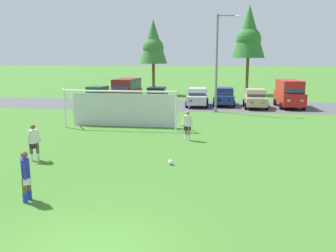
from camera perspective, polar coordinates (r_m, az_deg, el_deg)
The scene contains 17 objects.
ground_plane at distance 23.03m, azimuth 0.60°, elevation -0.51°, with size 400.00×400.00×0.00m, color #3D7028.
parking_lot_strip at distance 34.86m, azimuth 3.19°, elevation 3.32°, with size 52.00×8.40×0.01m, color #4C4C51.
soccer_ball at distance 15.40m, azimuth 0.40°, elevation -5.79°, with size 0.22×0.22×0.22m.
soccer_goal at distance 23.82m, azimuth -7.29°, elevation 2.93°, with size 7.44×1.95×2.57m.
player_striker_near at distance 19.81m, azimuth 3.13°, elevation 0.05°, with size 0.72×0.32×1.64m.
player_midfield_center at distance 16.91m, azimuth -20.59°, elevation -2.49°, with size 0.44×0.68×1.64m.
player_defender_far at distance 12.26m, azimuth -21.71°, elevation -7.47°, with size 0.42×0.70×1.64m.
parked_car_slot_far_left at distance 36.87m, azimuth -11.21°, elevation 4.90°, with size 2.22×4.29×1.72m.
parked_car_slot_left at distance 35.72m, azimuth -6.61°, elevation 5.61°, with size 2.41×4.91×2.52m.
parked_car_slot_center_left at distance 34.92m, azimuth -1.82°, elevation 4.79°, with size 2.18×4.27×1.72m.
parked_car_slot_center at distance 34.16m, azimuth 4.71°, elevation 4.62°, with size 2.07×4.22×1.72m.
parked_car_slot_center_right at distance 35.00m, azimuth 8.89°, elevation 4.68°, with size 2.09×4.23×1.72m.
parked_car_slot_right at distance 33.85m, azimuth 13.74°, elevation 4.30°, with size 2.05×4.21×1.72m.
parked_car_slot_far_right at distance 35.00m, azimuth 18.77°, elevation 5.00°, with size 2.32×4.86×2.52m.
tree_left_edge at distance 45.24m, azimuth -2.37°, elevation 13.07°, with size 3.46×3.46×9.23m.
tree_mid_left at distance 46.53m, azimuth 12.76°, elevation 14.17°, with size 4.08×4.08×10.89m.
street_lamp at distance 30.31m, azimuth 8.07°, elevation 9.96°, with size 2.00×0.32×7.99m.
Camera 1 is at (2.94, -7.39, 4.49)m, focal length 38.26 mm.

